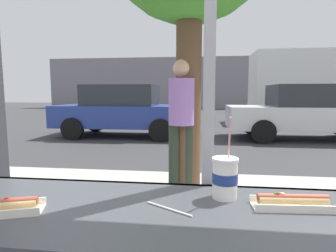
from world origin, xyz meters
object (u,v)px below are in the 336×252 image
at_px(soda_cup_right, 225,177).
at_px(hotdog_tray_near, 4,207).
at_px(parked_car_blue, 123,110).
at_px(pedestrian, 182,117).
at_px(hotdog_tray_far, 292,202).
at_px(parked_car_white, 309,112).
at_px(box_truck, 321,85).

xyz_separation_m(soda_cup_right, hotdog_tray_near, (-0.74, -0.22, -0.06)).
height_order(parked_car_blue, pedestrian, pedestrian).
bearing_deg(hotdog_tray_far, hotdog_tray_near, -170.87).
bearing_deg(soda_cup_right, parked_car_white, 67.43).
bearing_deg(parked_car_blue, hotdog_tray_far, -69.68).
distance_m(soda_cup_right, hotdog_tray_near, 0.78).
relative_size(soda_cup_right, pedestrian, 0.19).
xyz_separation_m(hotdog_tray_far, pedestrian, (-0.55, 2.36, 0.09)).
xyz_separation_m(parked_car_white, pedestrian, (-3.33, -4.94, 0.22)).
bearing_deg(parked_car_blue, parked_car_white, -0.00).
height_order(hotdog_tray_near, pedestrian, pedestrian).
relative_size(parked_car_blue, box_truck, 0.63).
bearing_deg(soda_cup_right, hotdog_tray_near, -163.18).
bearing_deg(box_truck, hotdog_tray_near, -116.18).
bearing_deg(box_truck, parked_car_blue, -147.76).
distance_m(parked_car_blue, parked_car_white, 5.48).
bearing_deg(parked_car_white, soda_cup_right, -112.57).
bearing_deg(hotdog_tray_far, box_truck, 67.28).
height_order(box_truck, pedestrian, box_truck).
relative_size(hotdog_tray_far, pedestrian, 0.17).
relative_size(soda_cup_right, box_truck, 0.05).
xyz_separation_m(parked_car_blue, box_truck, (7.82, 4.93, 0.89)).
bearing_deg(hotdog_tray_far, parked_car_white, 69.16).
distance_m(hotdog_tray_near, box_truck, 13.82).
relative_size(hotdog_tray_far, box_truck, 0.04).
bearing_deg(hotdog_tray_near, pedestrian, 80.51).
distance_m(soda_cup_right, hotdog_tray_far, 0.24).
bearing_deg(box_truck, hotdog_tray_far, -112.72).
xyz_separation_m(soda_cup_right, parked_car_blue, (-2.48, 7.23, -0.19)).
relative_size(parked_car_blue, parked_car_white, 0.92).
height_order(hotdog_tray_near, parked_car_blue, parked_car_blue).
relative_size(hotdog_tray_far, parked_car_blue, 0.07).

